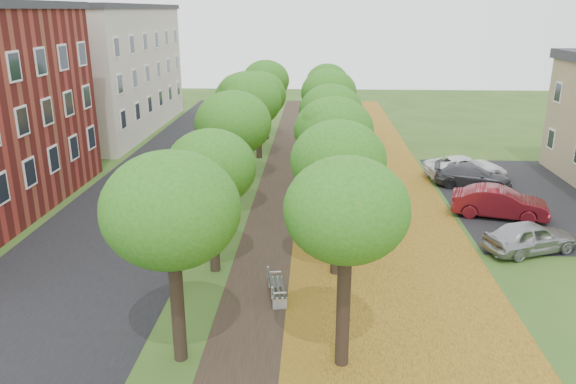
# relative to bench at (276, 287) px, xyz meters

# --- Properties ---
(ground) EXTENTS (120.00, 120.00, 0.00)m
(ground) POSITION_rel_bench_xyz_m (-0.38, -3.84, -0.44)
(ground) COLOR #2D4C19
(ground) RESTS_ON ground
(street_asphalt) EXTENTS (8.00, 70.00, 0.01)m
(street_asphalt) POSITION_rel_bench_xyz_m (-7.88, 11.16, -0.44)
(street_asphalt) COLOR black
(street_asphalt) RESTS_ON ground
(footpath) EXTENTS (3.20, 70.00, 0.01)m
(footpath) POSITION_rel_bench_xyz_m (-0.38, 11.16, -0.44)
(footpath) COLOR black
(footpath) RESTS_ON ground
(leaf_verge) EXTENTS (7.50, 70.00, 0.01)m
(leaf_verge) POSITION_rel_bench_xyz_m (4.62, 11.16, -0.44)
(leaf_verge) COLOR #A3811E
(leaf_verge) RESTS_ON ground
(parking_lot) EXTENTS (9.00, 16.00, 0.01)m
(parking_lot) POSITION_rel_bench_xyz_m (13.12, 12.16, -0.44)
(parking_lot) COLOR black
(parking_lot) RESTS_ON ground
(tree_row_west) EXTENTS (3.66, 33.66, 6.12)m
(tree_row_west) POSITION_rel_bench_xyz_m (-2.58, 11.16, 4.08)
(tree_row_west) COLOR black
(tree_row_west) RESTS_ON ground
(tree_row_east) EXTENTS (3.66, 33.66, 6.12)m
(tree_row_east) POSITION_rel_bench_xyz_m (2.22, 11.16, 4.08)
(tree_row_east) COLOR black
(tree_row_east) RESTS_ON ground
(building_cream) EXTENTS (10.30, 20.30, 10.40)m
(building_cream) POSITION_rel_bench_xyz_m (-17.38, 29.16, 4.77)
(building_cream) COLOR beige
(building_cream) RESTS_ON ground
(bench) EXTENTS (0.81, 1.86, 0.85)m
(bench) POSITION_rel_bench_xyz_m (0.00, 0.00, 0.00)
(bench) COLOR #283229
(bench) RESTS_ON ground
(car_silver) EXTENTS (4.42, 3.03, 1.40)m
(car_silver) POSITION_rel_bench_xyz_m (10.62, 4.58, 0.26)
(car_silver) COLOR #9E9EA2
(car_silver) RESTS_ON ground
(car_red) EXTENTS (4.89, 2.73, 1.53)m
(car_red) POSITION_rel_bench_xyz_m (10.62, 8.88, 0.32)
(car_red) COLOR maroon
(car_red) RESTS_ON ground
(car_grey) EXTENTS (4.71, 2.78, 1.28)m
(car_grey) POSITION_rel_bench_xyz_m (10.62, 13.94, 0.20)
(car_grey) COLOR #37373C
(car_grey) RESTS_ON ground
(car_white) EXTENTS (5.24, 2.94, 1.38)m
(car_white) POSITION_rel_bench_xyz_m (10.62, 15.64, 0.25)
(car_white) COLOR white
(car_white) RESTS_ON ground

